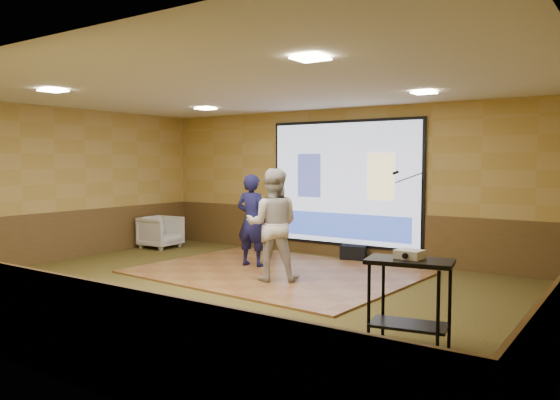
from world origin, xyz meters
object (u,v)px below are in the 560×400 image
Objects in this scene: projector_screen at (344,185)px; projector at (410,254)px; mic_stand at (418,243)px; dance_floor at (276,272)px; duffel_bag at (353,253)px; banquet_chair at (161,232)px; av_table at (409,286)px; player_left at (252,220)px; player_right at (273,225)px.

projector_screen is 5.28m from projector.
projector is at bearing -91.91° from mic_stand.
mic_stand is at bearing -14.08° from projector_screen.
projector_screen reaches higher than dance_floor.
duffel_bag is at bearing 149.37° from mic_stand.
projector reaches higher than dance_floor.
projector is 7.68m from banquet_chair.
av_table is 3.42× the size of projector.
av_table is 1.18× the size of banquet_chair.
player_right is (1.00, -0.77, 0.06)m from player_left.
projector is 0.34× the size of banquet_chair.
projector_screen reaches higher than player_left.
dance_floor is 2.73× the size of player_left.
dance_floor is 2.57× the size of mic_stand.
projector is (3.03, -4.30, -0.51)m from projector_screen.
banquet_chair is (-3.98, -1.20, -1.12)m from projector_screen.
player_right is 2.58m from duffel_bag.
av_table is at bearing -91.86° from mic_stand.
player_left is 4.62m from projector.
player_right is at bearing -94.85° from duffel_bag.
mic_stand is at bearing -9.84° from duffel_bag.
av_table is at bearing 120.27° from player_right.
projector_screen is 1.98× the size of player_left.
projector_screen is 4.23× the size of banquet_chair.
projector is 0.56× the size of duffel_bag.
mic_stand is (1.60, 2.21, -0.44)m from player_right.
duffel_bag is (4.29, 1.01, -0.21)m from banquet_chair.
banquet_chair is (-4.08, 1.43, -0.57)m from player_right.
player_right reaches higher than player_left.
player_left is 6.23× the size of projector.
player_right reaches higher than dance_floor.
projector is (-0.02, 0.05, 0.33)m from av_table.
player_right is 3.36m from projector.
banquet_chair is (-7.03, 3.14, -0.28)m from av_table.
duffel_bag is at bearing 123.32° from av_table.
player_left is at bearing 152.11° from projector.
projector_screen is 2.15m from player_left.
duffel_bag reaches higher than dance_floor.
projector is at bearing -56.56° from duffel_bag.
dance_floor is at bearing -89.00° from player_right.
duffel_bag is at bearing 72.68° from dance_floor.
duffel_bag is (-2.73, 4.16, -0.49)m from av_table.
av_table reaches higher than banquet_chair.
player_left is at bearing -115.74° from projector_screen.
banquet_chair reaches higher than duffel_bag.
av_table is 0.52× the size of mic_stand.
dance_floor is 4.96× the size of av_table.
projector_screen is 1.37m from duffel_bag.
dance_floor is 9.49× the size of duffel_bag.
av_table is 7.70m from banquet_chair.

